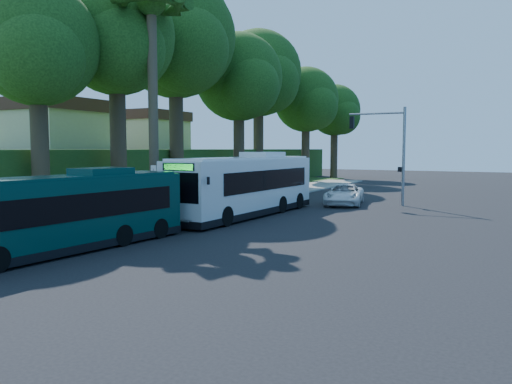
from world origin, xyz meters
The scene contains 19 objects.
ground centered at (0.00, 0.00, 0.00)m, with size 140.00×140.00×0.00m, color black.
sidewalk centered at (-7.30, 0.00, 0.06)m, with size 4.50×70.00×0.12m, color gray.
red_curb centered at (-5.00, -4.00, 0.07)m, with size 0.25×30.00×0.13m, color maroon.
grass_verge centered at (-13.00, 5.00, 0.03)m, with size 8.00×70.00×0.06m, color #234719.
bus_shelter centered at (-7.26, -2.86, 1.81)m, with size 3.20×1.51×2.55m.
stop_sign_pole centered at (-5.40, -5.00, 2.08)m, with size 0.35×0.06×3.17m.
traffic_signal_pole centered at (3.78, 10.00, 4.42)m, with size 4.10×0.30×7.00m.
palm_tree centered at (-8.20, -1.50, 12.38)m, with size 4.20×4.20×14.40m.
hillside_backdrop centered at (-26.30, 15.10, 2.44)m, with size 24.00×60.00×8.80m.
tree_0 centered at (-12.40, -0.02, 11.20)m, with size 8.40×8.00×15.70m.
tree_1 centered at (-13.37, 7.98, 12.73)m, with size 10.50×10.00×18.26m.
tree_2 centered at (-11.89, 15.98, 10.48)m, with size 8.82×8.40×15.12m.
tree_3 centered at (-13.88, 23.98, 11.98)m, with size 10.08×9.60×17.28m.
tree_4 centered at (-11.40, 31.98, 9.73)m, with size 8.40×8.00×14.14m.
tree_5 centered at (-10.41, 39.99, 8.96)m, with size 7.35×7.00×12.86m.
tree_6 centered at (-12.91, -6.01, 9.71)m, with size 7.56×7.20×13.74m.
white_bus centered at (-2.60, 0.32, 1.89)m, with size 3.25×13.05×3.86m.
teal_bus centered at (-3.79, -12.27, 1.59)m, with size 3.29×11.11×3.26m.
pickup centered at (0.89, 8.74, 0.75)m, with size 2.50×5.41×1.50m, color white.
Camera 1 is at (11.87, -26.20, 4.06)m, focal length 35.00 mm.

